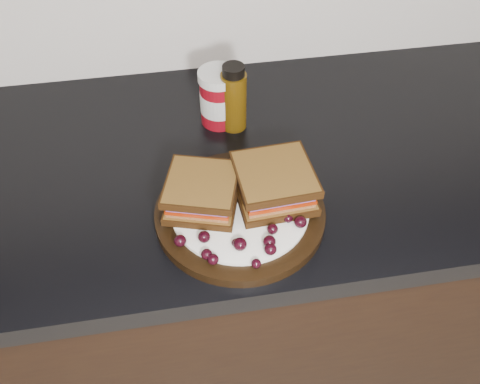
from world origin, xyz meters
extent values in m
cube|color=black|center=(0.00, 1.70, 0.43)|extent=(3.96, 0.58, 0.86)
cube|color=black|center=(0.00, 1.70, 0.88)|extent=(3.98, 0.60, 0.04)
cylinder|color=black|center=(0.08, 1.56, 0.91)|extent=(0.28, 0.28, 0.02)
ellipsoid|color=black|center=(-0.02, 1.49, 0.93)|extent=(0.02, 0.02, 0.02)
ellipsoid|color=black|center=(0.01, 1.50, 0.93)|extent=(0.02, 0.02, 0.02)
ellipsoid|color=black|center=(0.01, 1.46, 0.93)|extent=(0.02, 0.02, 0.02)
ellipsoid|color=black|center=(0.02, 1.45, 0.93)|extent=(0.02, 0.02, 0.02)
ellipsoid|color=black|center=(0.07, 1.47, 0.93)|extent=(0.02, 0.02, 0.02)
ellipsoid|color=black|center=(0.06, 1.48, 0.93)|extent=(0.01, 0.01, 0.01)
ellipsoid|color=black|center=(0.08, 1.44, 0.93)|extent=(0.02, 0.02, 0.01)
ellipsoid|color=black|center=(0.11, 1.46, 0.93)|extent=(0.02, 0.02, 0.02)
ellipsoid|color=black|center=(0.11, 1.47, 0.93)|extent=(0.02, 0.02, 0.02)
ellipsoid|color=black|center=(0.12, 1.49, 0.93)|extent=(0.02, 0.02, 0.02)
ellipsoid|color=black|center=(0.17, 1.50, 0.93)|extent=(0.02, 0.02, 0.02)
ellipsoid|color=black|center=(0.15, 1.51, 0.93)|extent=(0.02, 0.02, 0.01)
ellipsoid|color=black|center=(0.17, 1.54, 0.93)|extent=(0.02, 0.02, 0.02)
ellipsoid|color=black|center=(0.17, 1.56, 0.93)|extent=(0.02, 0.02, 0.02)
ellipsoid|color=black|center=(0.15, 1.58, 0.93)|extent=(0.02, 0.02, 0.02)
ellipsoid|color=black|center=(0.13, 1.58, 0.93)|extent=(0.02, 0.02, 0.02)
ellipsoid|color=black|center=(0.05, 1.62, 0.93)|extent=(0.02, 0.02, 0.02)
ellipsoid|color=black|center=(0.04, 1.60, 0.93)|extent=(0.02, 0.02, 0.02)
ellipsoid|color=black|center=(0.00, 1.59, 0.93)|extent=(0.02, 0.02, 0.02)
ellipsoid|color=black|center=(0.00, 1.58, 0.93)|extent=(0.02, 0.02, 0.02)
ellipsoid|color=black|center=(0.02, 1.54, 0.93)|extent=(0.02, 0.02, 0.02)
ellipsoid|color=black|center=(0.02, 1.54, 0.93)|extent=(0.02, 0.02, 0.01)
ellipsoid|color=black|center=(0.02, 1.58, 0.93)|extent=(0.02, 0.02, 0.01)
ellipsoid|color=black|center=(0.01, 1.58, 0.93)|extent=(0.02, 0.02, 0.02)
ellipsoid|color=black|center=(0.00, 1.56, 0.93)|extent=(0.02, 0.02, 0.01)
cylinder|color=maroon|center=(0.08, 1.81, 0.96)|extent=(0.09, 0.09, 0.11)
cylinder|color=#4A3107|center=(0.11, 1.79, 0.97)|extent=(0.06, 0.06, 0.14)
camera|label=1|loc=(-0.02, 0.98, 1.57)|focal=40.00mm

